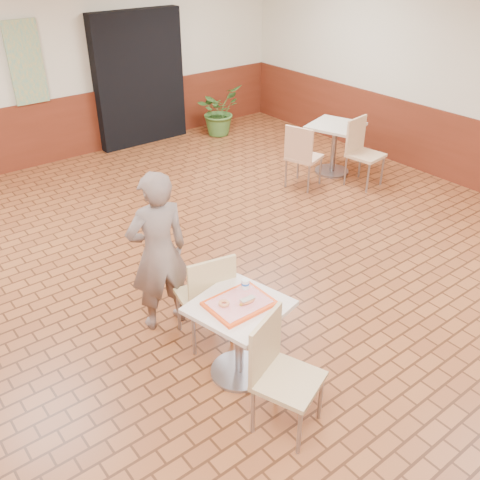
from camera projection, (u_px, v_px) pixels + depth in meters
room_shell at (281, 158)px, 4.87m from camera, size 8.01×10.01×3.01m
wainscot_band at (277, 252)px, 5.38m from camera, size 8.00×10.00×1.00m
corridor_doorway at (140, 79)px, 9.03m from camera, size 1.60×0.22×2.20m
promo_poster at (26, 63)px, 7.85m from camera, size 0.50×0.03×1.20m
main_table at (239, 328)px, 4.37m from camera, size 0.69×0.69×0.72m
chair_main_front at (279, 369)px, 3.90m from camera, size 0.57×0.57×0.96m
chair_main_back at (208, 294)px, 4.71m from camera, size 0.52×0.52×0.95m
customer at (158, 253)px, 4.81m from camera, size 0.62×0.45×1.58m
serving_tray at (239, 303)px, 4.25m from camera, size 0.50×0.39×0.03m
ring_donut at (224, 303)px, 4.20m from camera, size 0.12×0.12×0.03m
long_john_donut at (247, 301)px, 4.22m from camera, size 0.15×0.08×0.04m
paper_cup at (245, 284)px, 4.38m from camera, size 0.07×0.07×0.08m
second_table at (334, 140)px, 8.14m from camera, size 0.73×0.73×0.77m
chair_second_left at (302, 154)px, 7.64m from camera, size 0.55×0.55×0.94m
chair_second_front at (362, 149)px, 7.76m from camera, size 0.51×0.51×0.98m
potted_plant at (219, 111)px, 9.72m from camera, size 0.97×0.91×0.88m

